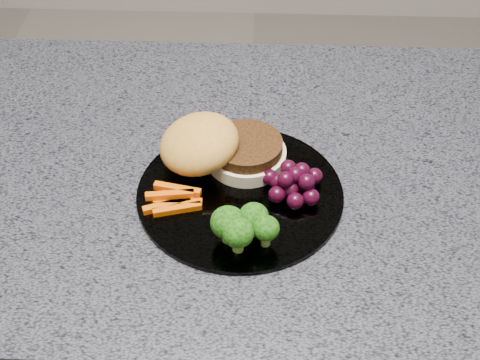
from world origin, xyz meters
The scene contains 7 objects.
island_cabinet centered at (0.00, 0.00, 0.43)m, with size 1.20×0.60×0.86m, color brown.
countertop centered at (0.00, 0.00, 0.88)m, with size 1.20×0.60×0.04m, color #494A53.
plate centered at (0.02, -0.06, 0.90)m, with size 0.26×0.26×0.01m, color white.
burger centered at (-0.01, 0.00, 0.93)m, with size 0.19×0.14×0.06m.
carrot_sticks centered at (-0.06, -0.08, 0.91)m, with size 0.07×0.05×0.02m.
broccoli centered at (0.02, -0.14, 0.93)m, with size 0.08×0.06×0.05m.
grape_bunch centered at (0.09, -0.05, 0.92)m, with size 0.08×0.07×0.04m.
Camera 1 is at (0.04, -0.66, 1.49)m, focal length 50.00 mm.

